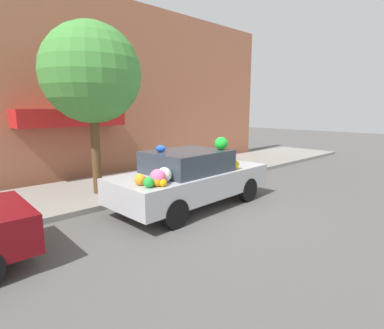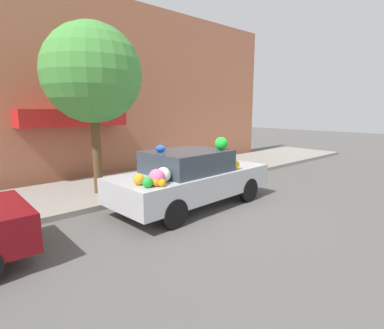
% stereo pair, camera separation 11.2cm
% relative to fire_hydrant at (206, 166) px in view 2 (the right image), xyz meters
% --- Properties ---
extents(ground_plane, '(60.00, 60.00, 0.00)m').
position_rel_fire_hydrant_xyz_m(ground_plane, '(-2.38, -1.78, -0.48)').
color(ground_plane, '#565451').
extents(sidewalk_curb, '(24.00, 3.20, 0.14)m').
position_rel_fire_hydrant_xyz_m(sidewalk_curb, '(-2.38, 0.92, -0.41)').
color(sidewalk_curb, gray).
rests_on(sidewalk_curb, ground).
extents(building_facade, '(18.00, 1.20, 6.46)m').
position_rel_fire_hydrant_xyz_m(building_facade, '(-2.43, 3.14, 2.70)').
color(building_facade, '#B26B4C').
rests_on(building_facade, ground).
extents(street_tree, '(2.59, 2.59, 4.52)m').
position_rel_fire_hydrant_xyz_m(street_tree, '(-3.83, 0.43, 2.87)').
color(street_tree, brown).
rests_on(street_tree, sidewalk_curb).
extents(fire_hydrant, '(0.20, 0.20, 0.70)m').
position_rel_fire_hydrant_xyz_m(fire_hydrant, '(0.00, 0.00, 0.00)').
color(fire_hydrant, gold).
rests_on(fire_hydrant, sidewalk_curb).
extents(art_car, '(4.33, 1.95, 1.76)m').
position_rel_fire_hydrant_xyz_m(art_car, '(-2.44, -1.89, 0.27)').
color(art_car, '#B7BABF').
rests_on(art_car, ground).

